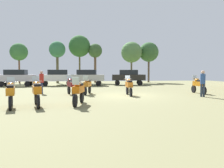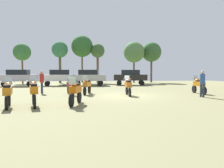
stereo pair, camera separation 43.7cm
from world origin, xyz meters
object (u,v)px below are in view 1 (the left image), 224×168
(car_3, at_px, (87,76))
(tree_7, at_px, (149,52))
(person_2, at_px, (42,80))
(tree_5, at_px, (131,52))
(tree_1, at_px, (57,50))
(tree_4, at_px, (19,52))
(motorcycle_1, at_px, (79,91))
(car_4, at_px, (16,77))
(tree_6, at_px, (79,46))
(motorcycle_3, at_px, (37,92))
(motorcycle_4, at_px, (129,86))
(car_2, at_px, (57,76))
(motorcycle_7, at_px, (198,85))
(car_1, at_px, (128,76))
(tree_2, at_px, (95,52))
(motorcycle_6, at_px, (87,85))
(motorcycle_5, at_px, (11,93))
(person_1, at_px, (203,81))

(car_3, xyz_separation_m, tree_7, (10.44, 8.09, 3.84))
(person_2, height_order, tree_5, tree_5)
(tree_1, xyz_separation_m, tree_4, (-5.79, 0.67, -0.30))
(motorcycle_1, distance_m, car_4, 17.93)
(tree_6, bearing_deg, motorcycle_3, -94.29)
(tree_5, xyz_separation_m, tree_6, (-8.31, 1.04, 0.96))
(motorcycle_4, height_order, car_2, car_2)
(motorcycle_7, relative_size, tree_7, 0.33)
(motorcycle_7, bearing_deg, tree_7, 84.56)
(car_1, xyz_separation_m, tree_4, (-15.60, 6.92, 3.59))
(motorcycle_4, height_order, tree_7, tree_7)
(tree_2, height_order, tree_7, tree_7)
(motorcycle_3, bearing_deg, tree_6, 70.79)
(motorcycle_4, xyz_separation_m, tree_2, (-1.27, 20.29, 4.29))
(motorcycle_3, xyz_separation_m, tree_2, (4.37, 24.76, 4.27))
(motorcycle_6, bearing_deg, car_2, -58.77)
(car_3, bearing_deg, tree_6, 14.04)
(motorcycle_5, height_order, tree_1, tree_1)
(motorcycle_1, relative_size, tree_2, 0.35)
(motorcycle_3, xyz_separation_m, tree_5, (10.18, 23.91, 4.15))
(motorcycle_4, height_order, tree_2, tree_2)
(motorcycle_4, bearing_deg, motorcycle_6, 158.18)
(car_2, distance_m, tree_7, 16.47)
(motorcycle_1, height_order, motorcycle_5, motorcycle_1)
(tree_5, bearing_deg, car_3, -134.93)
(car_2, bearing_deg, tree_7, -69.64)
(car_3, relative_size, tree_5, 0.68)
(tree_2, bearing_deg, motorcycle_7, -70.12)
(car_4, distance_m, tree_4, 8.75)
(motorcycle_1, distance_m, tree_7, 27.19)
(motorcycle_1, distance_m, person_2, 7.23)
(tree_2, height_order, tree_5, tree_5)
(car_2, height_order, tree_5, tree_5)
(motorcycle_6, distance_m, car_1, 12.88)
(motorcycle_3, xyz_separation_m, tree_7, (13.29, 24.64, 4.27))
(motorcycle_3, relative_size, person_2, 1.24)
(motorcycle_1, bearing_deg, car_3, -80.81)
(person_1, relative_size, tree_5, 0.28)
(motorcycle_3, xyz_separation_m, car_1, (8.32, 17.34, 0.43))
(motorcycle_6, distance_m, car_4, 13.51)
(car_1, bearing_deg, tree_6, 48.72)
(motorcycle_6, distance_m, person_1, 8.38)
(motorcycle_1, relative_size, tree_5, 0.33)
(person_1, height_order, person_2, person_1)
(motorcycle_1, relative_size, tree_4, 0.36)
(person_1, bearing_deg, car_1, -65.91)
(motorcycle_4, bearing_deg, tree_5, 78.74)
(motorcycle_7, bearing_deg, car_4, 146.45)
(tree_2, distance_m, tree_5, 5.87)
(motorcycle_3, bearing_deg, motorcycle_1, -7.94)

